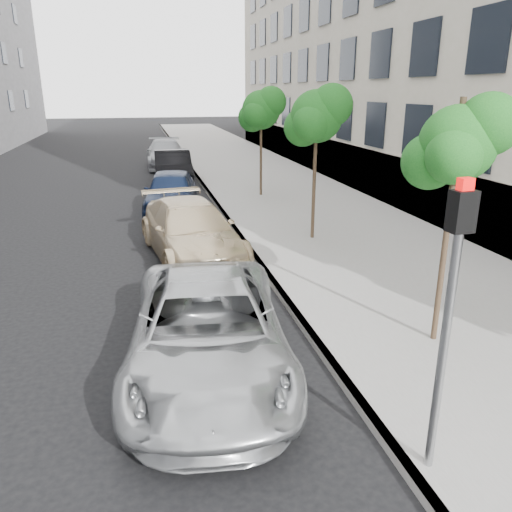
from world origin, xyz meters
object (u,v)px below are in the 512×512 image
object	(u,v)px
sedan_blue	(171,192)
minivan	(208,330)
suv	(191,231)
sedan_black	(173,168)
tree_mid	(317,116)
tree_far	(262,110)
signal_pole	(450,300)
tree_near	(459,144)
sedan_rear	(166,154)

from	to	relation	value
sedan_blue	minivan	bearing A→B (deg)	-83.50
suv	sedan_black	size ratio (longest dim) A/B	1.08
tree_mid	suv	bearing A→B (deg)	-170.15
sedan_black	tree_far	bearing A→B (deg)	-48.99
sedan_black	signal_pole	bearing A→B (deg)	-84.31
signal_pole	tree_near	bearing A→B (deg)	52.16
tree_mid	signal_pole	bearing A→B (deg)	-101.08
suv	sedan_blue	size ratio (longest dim) A/B	1.14
minivan	suv	distance (m)	5.80
sedan_blue	sedan_black	xyz separation A→B (m)	(0.48, 5.74, 0.02)
tree_mid	sedan_blue	world-z (taller)	tree_mid
signal_pole	minivan	size ratio (longest dim) A/B	0.64
sedan_black	suv	bearing A→B (deg)	-90.35
tree_mid	tree_far	world-z (taller)	tree_mid
tree_far	sedan_black	bearing A→B (deg)	129.72
tree_mid	sedan_black	xyz separation A→B (m)	(-3.34, 10.53, -2.83)
tree_mid	suv	distance (m)	4.70
tree_mid	tree_far	distance (m)	6.50
minivan	sedan_blue	distance (m)	11.21
tree_far	sedan_rear	world-z (taller)	tree_far
sedan_blue	sedan_rear	xyz separation A→B (m)	(0.49, 11.40, 0.01)
suv	sedan_black	bearing A→B (deg)	80.28
tree_near	tree_far	size ratio (longest dim) A/B	0.96
sedan_black	tree_mid	bearing A→B (deg)	-71.08
sedan_black	sedan_rear	size ratio (longest dim) A/B	0.89
tree_near	sedan_black	bearing A→B (deg)	101.11
signal_pole	sedan_black	bearing A→B (deg)	89.67
tree_near	minivan	bearing A→B (deg)	178.97
tree_near	minivan	xyz separation A→B (m)	(-4.01, 0.07, -2.78)
suv	sedan_rear	xyz separation A→B (m)	(0.34, 16.82, 0.03)
tree_far	suv	bearing A→B (deg)	-117.18
tree_far	sedan_blue	distance (m)	5.03
tree_far	sedan_black	world-z (taller)	tree_far
suv	minivan	bearing A→B (deg)	-101.49
tree_far	minivan	xyz separation A→B (m)	(-4.01, -12.93, -2.82)
tree_near	suv	size ratio (longest dim) A/B	0.81
tree_far	suv	distance (m)	8.50
sedan_black	sedan_blue	bearing A→B (deg)	-93.45
signal_pole	suv	bearing A→B (deg)	97.31
tree_mid	sedan_rear	xyz separation A→B (m)	(-3.33, 16.18, -2.84)
tree_mid	tree_far	bearing A→B (deg)	90.00
tree_near	minivan	distance (m)	4.88
minivan	sedan_black	bearing A→B (deg)	94.27
sedan_blue	sedan_rear	distance (m)	11.41
tree_near	signal_pole	distance (m)	3.57
tree_far	sedan_black	size ratio (longest dim) A/B	0.91
signal_pole	sedan_black	size ratio (longest dim) A/B	0.71
tree_mid	sedan_blue	bearing A→B (deg)	128.61
signal_pole	sedan_black	xyz separation A→B (m)	(-1.53, 19.82, -1.45)
tree_near	tree_mid	xyz separation A→B (m)	(0.00, 6.50, 0.10)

